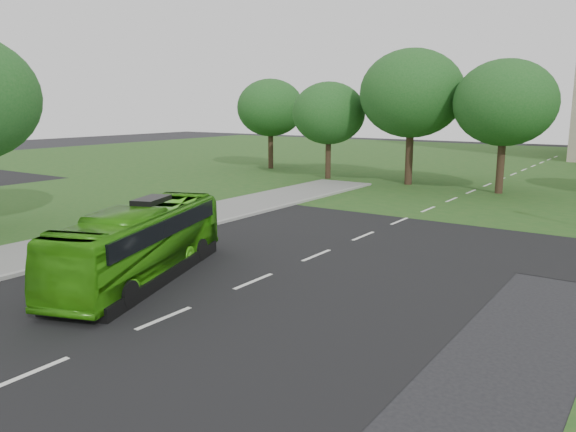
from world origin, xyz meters
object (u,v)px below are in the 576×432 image
object	(u,v)px
tree_park_f	(270,108)
tree_park_b	(412,94)
bus	(141,243)
tree_park_a	(329,113)
tree_park_c	(505,103)

from	to	relation	value
tree_park_f	tree_park_b	bearing A→B (deg)	-11.38
tree_park_f	bus	distance (m)	34.32
tree_park_a	tree_park_c	distance (m)	13.35
tree_park_f	bus	bearing A→B (deg)	-61.14
tree_park_f	tree_park_c	bearing A→B (deg)	-9.58
tree_park_c	bus	xyz separation A→B (m)	(-5.07, -26.19, -4.70)
tree_park_a	tree_park_c	size ratio (longest dim) A/B	0.87
tree_park_b	tree_park_a	bearing A→B (deg)	-176.27
tree_park_b	bus	xyz separation A→B (m)	(1.61, -26.83, -5.37)
tree_park_b	bus	world-z (taller)	tree_park_b
tree_park_a	tree_park_f	distance (m)	8.87
tree_park_c	tree_park_f	world-z (taller)	tree_park_c
tree_park_a	bus	world-z (taller)	tree_park_a
tree_park_b	tree_park_c	xyz separation A→B (m)	(6.68, -0.64, -0.68)
tree_park_b	tree_park_f	size ratio (longest dim) A/B	1.20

